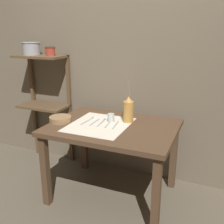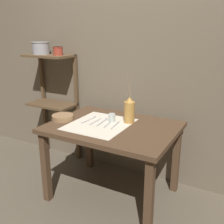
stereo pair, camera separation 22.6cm
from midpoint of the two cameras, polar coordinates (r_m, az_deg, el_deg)
ground_plane at (r=2.62m, az=2.76°, el=-17.51°), size 12.00×12.00×0.00m
stone_wall_back at (r=2.65m, az=8.22°, el=10.75°), size 7.00×0.06×2.40m
wooden_table at (r=2.33m, az=2.98°, el=-5.09°), size 1.10×0.83×0.70m
wooden_shelf_unit at (r=3.05m, az=-10.63°, el=5.02°), size 0.54×0.31×1.24m
linen_cloth at (r=2.31m, az=0.14°, el=-2.69°), size 0.50×0.57×0.00m
pitcher_with_flowers at (r=2.33m, az=6.57°, el=0.24°), size 0.09×0.09×0.46m
wooden_bowl at (r=2.45m, az=-8.10°, el=-1.20°), size 0.20×0.20×0.05m
glass_tumbler_near at (r=2.36m, az=2.71°, el=-1.30°), size 0.06×0.06×0.08m
spoon_outer at (r=2.44m, az=-1.70°, el=-1.46°), size 0.04×0.22×0.02m
fork_inner at (r=2.37m, az=-0.83°, el=-2.11°), size 0.02×0.20×0.00m
spoon_inner at (r=2.39m, az=1.07°, el=-1.92°), size 0.03×0.22×0.02m
fork_outer at (r=2.31m, az=2.06°, el=-2.64°), size 0.04×0.20×0.00m
knife_center at (r=2.28m, az=3.55°, el=-2.95°), size 0.04×0.20×0.00m
metal_pot_large at (r=3.03m, az=-13.17°, el=13.46°), size 0.20×0.20×0.13m
metal_pot_small at (r=2.88m, az=-9.46°, el=13.03°), size 0.11×0.11×0.09m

